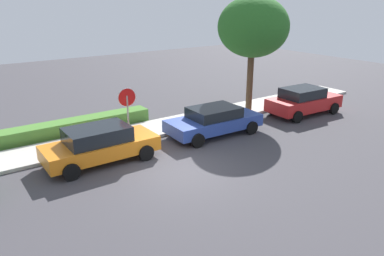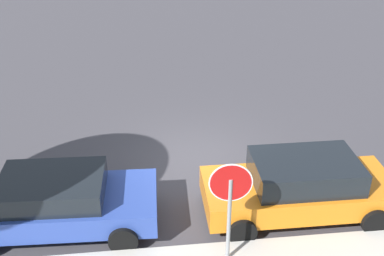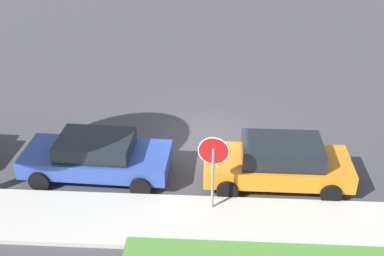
{
  "view_description": "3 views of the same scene",
  "coord_description": "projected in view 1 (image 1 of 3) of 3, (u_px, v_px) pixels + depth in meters",
  "views": [
    {
      "loc": [
        -7.02,
        -10.7,
        6.21
      ],
      "look_at": [
        0.96,
        0.6,
        1.37
      ],
      "focal_mm": 35.0,
      "sensor_mm": 36.0,
      "label": 1
    },
    {
      "loc": [
        1.47,
        11.42,
        7.29
      ],
      "look_at": [
        0.23,
        0.69,
        1.43
      ],
      "focal_mm": 45.0,
      "sensor_mm": 36.0,
      "label": 2
    },
    {
      "loc": [
        -0.15,
        14.89,
        8.94
      ],
      "look_at": [
        0.59,
        1.64,
        1.34
      ],
      "focal_mm": 45.0,
      "sensor_mm": 36.0,
      "label": 3
    }
  ],
  "objects": [
    {
      "name": "parked_car_blue",
      "position": [
        214.0,
        120.0,
        17.71
      ],
      "size": [
        4.64,
        2.24,
        1.35
      ],
      "color": "#2D479E",
      "rests_on": "ground_plane"
    },
    {
      "name": "sidewalk_curb",
      "position": [
        126.0,
        135.0,
        17.68
      ],
      "size": [
        32.0,
        2.17,
        0.14
      ],
      "primitive_type": "cube",
      "color": "beige",
      "rests_on": "ground_plane"
    },
    {
      "name": "parked_car_red",
      "position": [
        304.0,
        101.0,
        20.79
      ],
      "size": [
        4.4,
        2.2,
        1.53
      ],
      "color": "red",
      "rests_on": "ground_plane"
    },
    {
      "name": "front_yard_hedge",
      "position": [
        72.0,
        127.0,
        17.94
      ],
      "size": [
        7.83,
        0.95,
        0.68
      ],
      "color": "#4C8433",
      "rests_on": "ground_plane"
    },
    {
      "name": "ground_plane",
      "position": [
        180.0,
        171.0,
        14.13
      ],
      "size": [
        60.0,
        60.0,
        0.0
      ],
      "primitive_type": "plane",
      "color": "#423F44"
    },
    {
      "name": "parked_car_orange",
      "position": [
        100.0,
        144.0,
        14.72
      ],
      "size": [
        4.45,
        2.05,
        1.46
      ],
      "color": "orange",
      "rests_on": "ground_plane"
    },
    {
      "name": "stop_sign",
      "position": [
        127.0,
        105.0,
        16.62
      ],
      "size": [
        0.85,
        0.1,
        2.46
      ],
      "color": "gray",
      "rests_on": "ground_plane"
    },
    {
      "name": "street_tree_near_corner",
      "position": [
        253.0,
        27.0,
        20.01
      ],
      "size": [
        3.83,
        3.83,
        6.35
      ],
      "color": "#513823",
      "rests_on": "ground_plane"
    }
  ]
}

